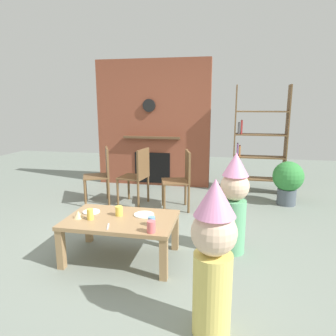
% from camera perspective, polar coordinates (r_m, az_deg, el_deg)
% --- Properties ---
extents(ground_plane, '(12.00, 12.00, 0.00)m').
position_cam_1_polar(ground_plane, '(3.67, -3.60, -13.74)').
color(ground_plane, gray).
extents(brick_fireplace_feature, '(2.20, 0.28, 2.40)m').
position_cam_1_polar(brick_fireplace_feature, '(5.98, -2.80, 8.15)').
color(brick_fireplace_feature, brown).
rests_on(brick_fireplace_feature, ground_plane).
extents(bookshelf, '(0.90, 0.28, 1.90)m').
position_cam_1_polar(bookshelf, '(5.67, 16.14, 4.19)').
color(bookshelf, brown).
rests_on(bookshelf, ground_plane).
extents(coffee_table, '(1.11, 0.70, 0.44)m').
position_cam_1_polar(coffee_table, '(3.23, -8.74, -10.27)').
color(coffee_table, '#9E7A51').
rests_on(coffee_table, ground_plane).
extents(paper_cup_near_left, '(0.07, 0.07, 0.09)m').
position_cam_1_polar(paper_cup_near_left, '(2.98, -3.08, -9.85)').
color(paper_cup_near_left, '#669EE0').
rests_on(paper_cup_near_left, coffee_table).
extents(paper_cup_near_right, '(0.08, 0.08, 0.11)m').
position_cam_1_polar(paper_cup_near_right, '(2.82, -3.14, -10.87)').
color(paper_cup_near_right, '#E5666B').
rests_on(paper_cup_near_right, coffee_table).
extents(paper_cup_center, '(0.08, 0.08, 0.10)m').
position_cam_1_polar(paper_cup_center, '(3.25, -9.11, -7.91)').
color(paper_cup_center, '#F2CC4C').
rests_on(paper_cup_center, coffee_table).
extents(paper_cup_far_left, '(0.07, 0.07, 0.11)m').
position_cam_1_polar(paper_cup_far_left, '(3.21, -14.31, -8.35)').
color(paper_cup_far_left, '#F2CC4C').
rests_on(paper_cup_far_left, coffee_table).
extents(paper_plate_front, '(0.18, 0.18, 0.01)m').
position_cam_1_polar(paper_plate_front, '(3.42, -14.09, -7.91)').
color(paper_plate_front, white).
rests_on(paper_plate_front, coffee_table).
extents(paper_plate_rear, '(0.21, 0.21, 0.01)m').
position_cam_1_polar(paper_plate_rear, '(3.25, -4.49, -8.66)').
color(paper_plate_rear, white).
rests_on(paper_plate_rear, coffee_table).
extents(birthday_cake_slice, '(0.10, 0.10, 0.08)m').
position_cam_1_polar(birthday_cake_slice, '(3.29, -16.40, -8.30)').
color(birthday_cake_slice, '#EAC68C').
rests_on(birthday_cake_slice, coffee_table).
extents(table_fork, '(0.06, 0.15, 0.01)m').
position_cam_1_polar(table_fork, '(3.01, -11.12, -10.65)').
color(table_fork, silver).
rests_on(table_fork, coffee_table).
extents(child_with_cone_hat, '(0.31, 0.31, 1.12)m').
position_cam_1_polar(child_with_cone_hat, '(2.16, 8.43, -15.76)').
color(child_with_cone_hat, '#E0CC66').
rests_on(child_with_cone_hat, ground_plane).
extents(child_in_pink, '(0.30, 0.30, 1.10)m').
position_cam_1_polar(child_in_pink, '(3.33, 12.23, -6.00)').
color(child_in_pink, '#66B27F').
rests_on(child_in_pink, ground_plane).
extents(dining_chair_left, '(0.53, 0.53, 0.90)m').
position_cam_1_polar(dining_chair_left, '(5.03, -12.24, -0.70)').
color(dining_chair_left, brown).
rests_on(dining_chair_left, ground_plane).
extents(dining_chair_middle, '(0.46, 0.46, 0.90)m').
position_cam_1_polar(dining_chair_middle, '(4.84, -5.61, -0.98)').
color(dining_chair_middle, brown).
rests_on(dining_chair_middle, ground_plane).
extents(dining_chair_right, '(0.49, 0.49, 0.90)m').
position_cam_1_polar(dining_chair_right, '(4.60, 2.54, -1.61)').
color(dining_chair_right, brown).
rests_on(dining_chair_right, ground_plane).
extents(potted_plant_tall, '(0.48, 0.48, 0.70)m').
position_cam_1_polar(potted_plant_tall, '(5.19, 21.44, -2.07)').
color(potted_plant_tall, '#4C5660').
rests_on(potted_plant_tall, ground_plane).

